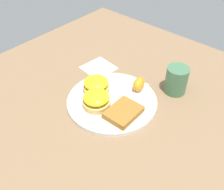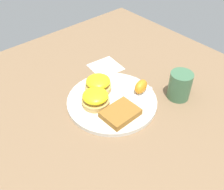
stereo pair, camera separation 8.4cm
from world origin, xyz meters
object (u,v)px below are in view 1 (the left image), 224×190
object	(u,v)px
sandwich_benedict_left	(95,86)
hashbrown_patty	(123,112)
sandwich_benedict_right	(96,100)
orange_wedge	(139,84)
fork	(123,100)
cup	(177,80)

from	to	relation	value
sandwich_benedict_left	hashbrown_patty	bearing A→B (deg)	-99.80
hashbrown_patty	sandwich_benedict_left	bearing A→B (deg)	80.20
sandwich_benedict_right	hashbrown_patty	xyz separation A→B (m)	(0.02, -0.09, -0.01)
orange_wedge	hashbrown_patty	bearing A→B (deg)	-163.33
sandwich_benedict_right	hashbrown_patty	distance (m)	0.09
hashbrown_patty	orange_wedge	bearing A→B (deg)	16.67
hashbrown_patty	fork	world-z (taller)	hashbrown_patty
sandwich_benedict_left	hashbrown_patty	distance (m)	0.15
hashbrown_patty	orange_wedge	distance (m)	0.13
sandwich_benedict_left	fork	size ratio (longest dim) A/B	0.41
hashbrown_patty	cup	size ratio (longest dim) A/B	1.03
sandwich_benedict_right	hashbrown_patty	world-z (taller)	sandwich_benedict_right
cup	sandwich_benedict_right	bearing A→B (deg)	149.72
sandwich_benedict_left	sandwich_benedict_right	bearing A→B (deg)	-133.34
sandwich_benedict_left	orange_wedge	bearing A→B (deg)	-45.07
sandwich_benedict_right	orange_wedge	size ratio (longest dim) A/B	1.49
sandwich_benedict_right	fork	bearing A→B (deg)	-34.54
sandwich_benedict_left	fork	xyz separation A→B (m)	(0.02, -0.10, -0.02)
sandwich_benedict_left	hashbrown_patty	xyz separation A→B (m)	(-0.02, -0.14, -0.01)
sandwich_benedict_left	cup	xyz separation A→B (m)	(0.19, -0.19, 0.01)
sandwich_benedict_right	fork	xyz separation A→B (m)	(0.07, -0.05, -0.02)
orange_wedge	fork	bearing A→B (deg)	177.82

